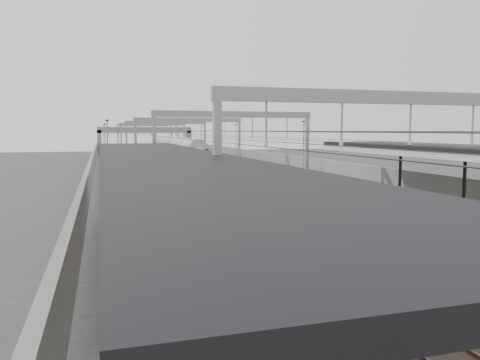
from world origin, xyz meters
TOP-DOWN VIEW (x-y plane):
  - ground at (0.00, 0.00)m, footprint 260.00×260.00m
  - platform_left at (-8.00, 45.00)m, footprint 4.00×120.00m
  - platform_right at (8.00, 45.00)m, footprint 4.00×120.00m
  - tracks at (0.00, 45.00)m, footprint 11.40×140.00m
  - overhead_line at (0.00, 51.62)m, footprint 13.00×140.00m
  - canopy_left at (-8.02, 2.99)m, footprint 4.40×30.00m
  - overbridge at (0.00, 100.00)m, footprint 22.00×2.20m
  - wall_left at (-11.20, 45.00)m, footprint 0.30×120.00m
  - wall_right at (11.20, 45.00)m, footprint 0.30×120.00m
  - train at (1.50, 62.77)m, footprint 2.53×46.10m
  - signal_green at (-5.20, 65.17)m, footprint 0.32×0.32m
  - signal_red_near at (3.20, 66.49)m, footprint 0.32×0.32m
  - signal_red_far at (5.40, 75.08)m, footprint 0.32×0.32m

SIDE VIEW (x-z plane):
  - ground at x=0.00m, z-range 0.00..0.00m
  - tracks at x=0.00m, z-range -0.05..0.15m
  - platform_left at x=-8.00m, z-range 0.00..1.00m
  - platform_right at x=8.00m, z-range 0.00..1.00m
  - wall_left at x=-11.20m, z-range 0.00..3.20m
  - wall_right at x=11.20m, z-range 0.00..3.20m
  - train at x=1.50m, z-range -0.03..3.98m
  - signal_green at x=-5.20m, z-range 0.68..4.15m
  - signal_red_near at x=3.20m, z-range 0.68..4.15m
  - signal_red_far at x=5.40m, z-range 0.68..4.15m
  - canopy_left at x=-8.02m, z-range 2.97..7.21m
  - overbridge at x=0.00m, z-range 1.86..8.76m
  - overhead_line at x=0.00m, z-range 2.84..9.44m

